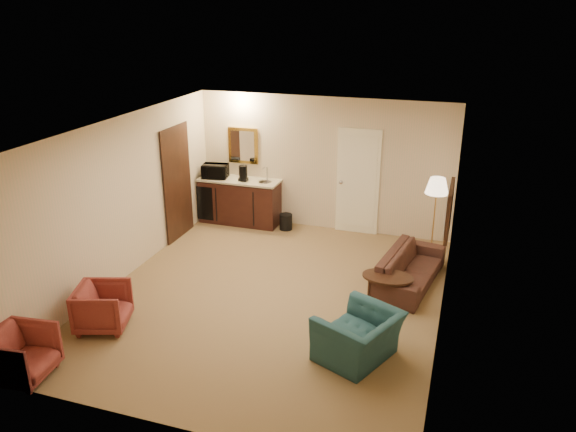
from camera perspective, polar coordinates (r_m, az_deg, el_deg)
name	(u,v)px	position (r m, az deg, el deg)	size (l,w,h in m)	color
ground	(272,296)	(8.70, -1.69, -8.13)	(6.00, 6.00, 0.00)	olive
room_walls	(281,175)	(8.74, -0.70, 4.23)	(5.02, 6.01, 2.61)	#C7B895
wetbar_cabinet	(240,201)	(11.39, -4.91, 1.52)	(1.64, 0.58, 0.92)	#321610
sofa	(410,263)	(9.11, 12.30, -4.68)	(1.84, 0.54, 0.72)	black
teal_armchair	(359,329)	(7.16, 7.19, -11.32)	(0.96, 0.63, 0.84)	#1C4546
rose_chair_near	(103,305)	(8.17, -18.32, -8.58)	(0.67, 0.63, 0.69)	brown
rose_chair_far	(20,352)	(7.52, -25.56, -12.37)	(0.68, 0.64, 0.70)	brown
coffee_table	(387,289)	(8.57, 10.02, -7.30)	(0.76, 0.51, 0.44)	#321A10
floor_lamp	(434,219)	(9.92, 14.61, -0.32)	(0.40, 0.40, 1.49)	#C18F40
waste_bin	(286,222)	(11.10, -0.22, -0.59)	(0.25, 0.25, 0.32)	black
microwave	(215,170)	(11.36, -7.42, 4.70)	(0.50, 0.28, 0.34)	black
coffee_maker	(243,173)	(11.10, -4.58, 4.35)	(0.16, 0.16, 0.31)	black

